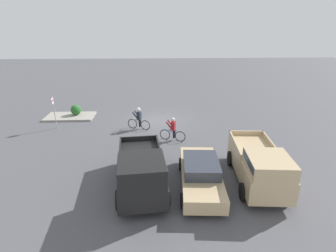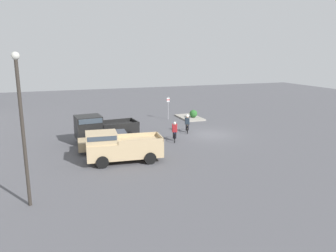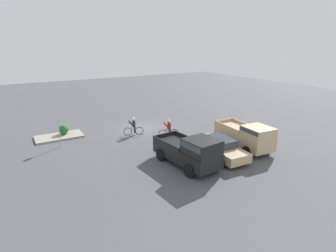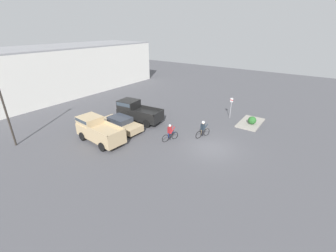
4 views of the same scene
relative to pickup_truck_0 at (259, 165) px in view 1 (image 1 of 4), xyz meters
The scene contains 9 objects.
ground_plane 10.21m from the pickup_truck_0, 62.63° to the right, with size 80.00×80.00×0.00m, color #4C4C51.
pickup_truck_0 is the anchor object (origin of this frame).
sedan_0 2.80m from the pickup_truck_0, ahead, with size 2.20×4.90×1.40m.
pickup_truck_1 5.54m from the pickup_truck_0, ahead, with size 2.60×5.10×2.21m.
cyclist_0 9.63m from the pickup_truck_0, 50.54° to the right, with size 1.68×0.67×1.66m.
cyclist_1 6.52m from the pickup_truck_0, 54.74° to the right, with size 1.69×0.68×1.62m.
fire_lane_sign 14.51m from the pickup_truck_0, 32.46° to the right, with size 0.06×0.30×2.45m.
curb_island 15.78m from the pickup_truck_0, 40.43° to the right, with size 3.88×2.12×0.15m, color gray.
shrub 15.57m from the pickup_truck_0, 42.18° to the right, with size 0.84×0.84×0.84m.
Camera 1 is at (0.10, 19.62, 7.30)m, focal length 28.00 mm.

